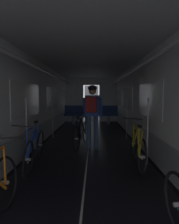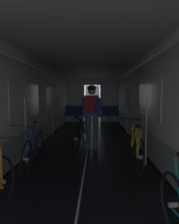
# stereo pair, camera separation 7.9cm
# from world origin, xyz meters

# --- Properties ---
(train_car_shell) EXTENTS (3.14, 12.34, 2.57)m
(train_car_shell) POSITION_xyz_m (-0.00, 3.60, 1.70)
(train_car_shell) COLOR black
(train_car_shell) RESTS_ON ground
(bench_seat_far_left) EXTENTS (0.98, 0.51, 0.95)m
(bench_seat_far_left) POSITION_xyz_m (-0.90, 8.07, 0.57)
(bench_seat_far_left) COLOR gray
(bench_seat_far_left) RESTS_ON ground
(bench_seat_far_right) EXTENTS (0.98, 0.51, 0.95)m
(bench_seat_far_right) POSITION_xyz_m (0.90, 8.07, 0.57)
(bench_seat_far_right) COLOR gray
(bench_seat_far_right) RESTS_ON ground
(bicycle_yellow) EXTENTS (0.44, 1.69, 0.94)m
(bicycle_yellow) POSITION_xyz_m (1.06, 2.04, 0.38)
(bicycle_yellow) COLOR black
(bicycle_yellow) RESTS_ON ground
(bicycle_blue) EXTENTS (0.44, 1.69, 0.95)m
(bicycle_blue) POSITION_xyz_m (-1.04, 1.87, 0.38)
(bicycle_blue) COLOR black
(bicycle_blue) RESTS_ON ground
(person_cyclist_aisle) EXTENTS (0.55, 0.43, 1.73)m
(person_cyclist_aisle) POSITION_xyz_m (0.10, 3.26, 1.07)
(person_cyclist_aisle) COLOR #384C75
(person_cyclist_aisle) RESTS_ON ground
(bicycle_black_in_aisle) EXTENTS (0.51, 1.67, 0.94)m
(bicycle_black_in_aisle) POSITION_xyz_m (-0.21, 3.52, 0.38)
(bicycle_black_in_aisle) COLOR black
(bicycle_black_in_aisle) RESTS_ON ground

